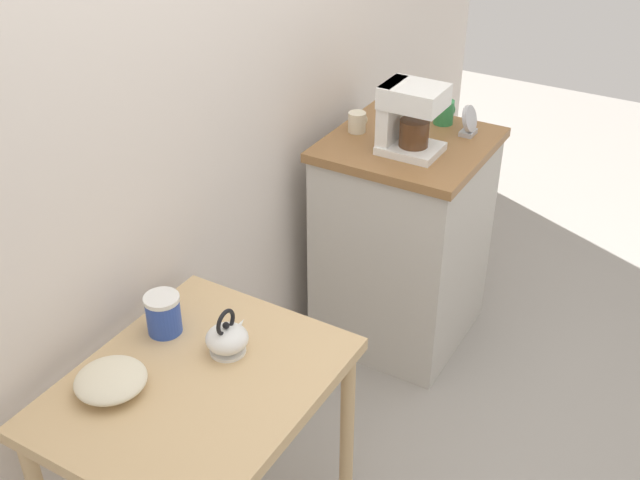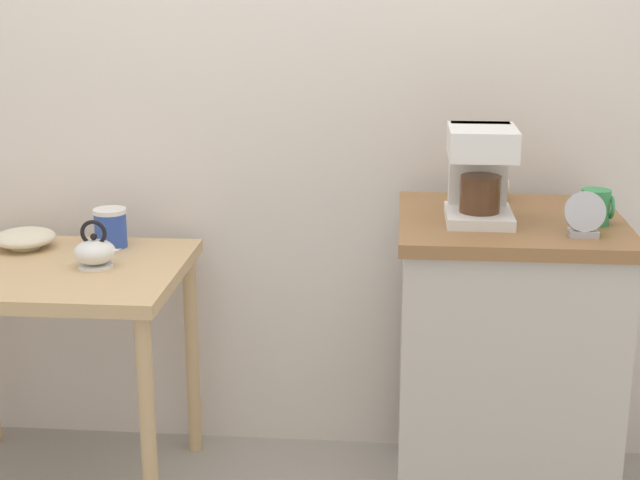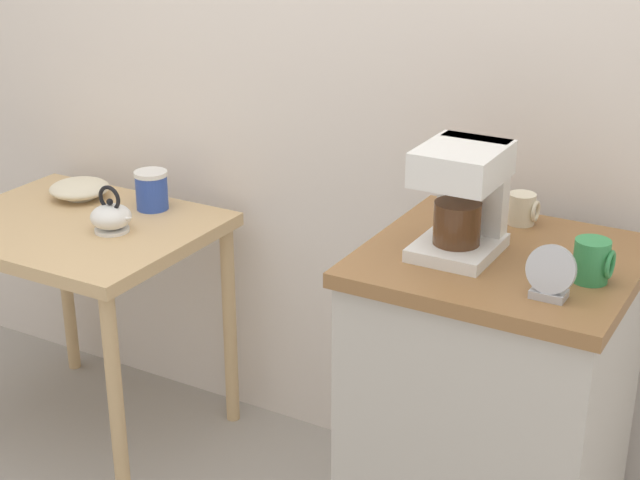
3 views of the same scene
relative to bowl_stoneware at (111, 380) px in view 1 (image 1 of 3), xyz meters
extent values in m
plane|color=gray|center=(0.79, -0.24, -0.77)|extent=(8.00, 8.00, 0.00)
cube|color=silver|center=(0.89, 0.26, 0.63)|extent=(4.40, 0.10, 2.80)
cube|color=tan|center=(0.14, -0.17, -0.05)|extent=(0.79, 0.64, 0.04)
cylinder|color=tan|center=(0.49, -0.45, -0.42)|extent=(0.04, 0.04, 0.70)
cylinder|color=tan|center=(0.49, 0.11, -0.42)|extent=(0.04, 0.04, 0.70)
cube|color=#BCB7AD|center=(1.48, -0.17, -0.33)|extent=(0.59, 0.57, 0.88)
cube|color=olive|center=(1.48, -0.17, 0.13)|extent=(0.62, 0.60, 0.04)
cylinder|color=beige|center=(0.00, 0.00, -0.03)|extent=(0.09, 0.09, 0.01)
ellipsoid|color=beige|center=(0.00, 0.00, 0.00)|extent=(0.19, 0.19, 0.05)
cylinder|color=white|center=(0.28, -0.17, -0.03)|extent=(0.10, 0.10, 0.01)
ellipsoid|color=white|center=(0.28, -0.17, 0.01)|extent=(0.12, 0.12, 0.07)
cone|color=white|center=(0.34, -0.17, 0.02)|extent=(0.06, 0.03, 0.04)
sphere|color=black|center=(0.28, -0.17, 0.06)|extent=(0.02, 0.02, 0.02)
torus|color=black|center=(0.28, -0.17, 0.07)|extent=(0.08, 0.01, 0.08)
cylinder|color=#2D4CAD|center=(0.27, 0.04, 0.02)|extent=(0.10, 0.10, 0.11)
cylinder|color=white|center=(0.27, 0.04, 0.08)|extent=(0.10, 0.10, 0.01)
cube|color=white|center=(1.39, -0.22, 0.16)|extent=(0.18, 0.22, 0.03)
cube|color=white|center=(1.39, -0.13, 0.27)|extent=(0.16, 0.05, 0.26)
cube|color=white|center=(1.39, -0.22, 0.36)|extent=(0.18, 0.22, 0.08)
cylinder|color=#4C2D19|center=(1.39, -0.23, 0.22)|extent=(0.11, 0.11, 0.10)
cylinder|color=beige|center=(1.45, 0.04, 0.18)|extent=(0.07, 0.07, 0.08)
torus|color=beige|center=(1.49, 0.04, 0.18)|extent=(0.01, 0.05, 0.05)
cylinder|color=#338C4C|center=(1.70, -0.22, 0.19)|extent=(0.08, 0.08, 0.10)
torus|color=#338C4C|center=(1.74, -0.22, 0.19)|extent=(0.01, 0.06, 0.06)
cube|color=#B2B5BA|center=(1.64, -0.35, 0.15)|extent=(0.07, 0.05, 0.02)
cylinder|color=#B2B5BA|center=(1.64, -0.35, 0.21)|extent=(0.11, 0.05, 0.11)
cylinder|color=black|center=(1.64, -0.35, 0.21)|extent=(0.09, 0.04, 0.09)
camera|label=1|loc=(-1.04, -1.25, 1.39)|focal=43.44mm
camera|label=2|loc=(1.17, -2.74, 0.80)|focal=52.72mm
camera|label=3|loc=(2.14, -2.19, 1.03)|focal=54.50mm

